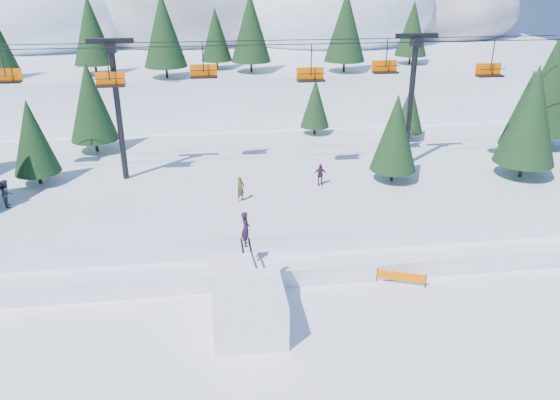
{
  "coord_description": "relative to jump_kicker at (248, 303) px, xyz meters",
  "views": [
    {
      "loc": [
        -2.66,
        -21.96,
        17.32
      ],
      "look_at": [
        1.16,
        6.0,
        5.2
      ],
      "focal_mm": 35.0,
      "sensor_mm": 36.0,
      "label": 1
    }
  ],
  "objects": [
    {
      "name": "distant_skiers",
      "position": [
        -1.03,
        14.12,
        2.02
      ],
      "size": [
        31.05,
        10.76,
        1.88
      ],
      "color": "#262439",
      "rests_on": "mid_shelf"
    },
    {
      "name": "jump_kicker",
      "position": [
        0.0,
        0.0,
        0.0
      ],
      "size": [
        3.64,
        4.96,
        5.86
      ],
      "color": "white",
      "rests_on": "ground"
    },
    {
      "name": "berm",
      "position": [
        1.1,
        6.27,
        -0.81
      ],
      "size": [
        70.0,
        6.0,
        1.1
      ],
      "primitive_type": "cube",
      "color": "white",
      "rests_on": "ground"
    },
    {
      "name": "banner_far",
      "position": [
        8.81,
        3.95,
        -0.82
      ],
      "size": [
        2.86,
        0.22,
        0.9
      ],
      "color": "black",
      "rests_on": "ground"
    },
    {
      "name": "banner_near",
      "position": [
        9.26,
        2.74,
        -0.82
      ],
      "size": [
        2.66,
        1.09,
        0.9
      ],
      "color": "black",
      "rests_on": "ground"
    },
    {
      "name": "conifer_stand",
      "position": [
        2.1,
        16.52,
        5.74
      ],
      "size": [
        61.3,
        17.99,
        9.87
      ],
      "color": "black",
      "rests_on": "mid_shelf"
    },
    {
      "name": "mountain_ridge",
      "position": [
        -3.99,
        71.65,
        8.28
      ],
      "size": [
        119.0,
        60.75,
        26.46
      ],
      "color": "white",
      "rests_on": "ground"
    },
    {
      "name": "mid_shelf",
      "position": [
        1.1,
        16.27,
        -0.11
      ],
      "size": [
        70.0,
        22.0,
        2.5
      ],
      "primitive_type": "cube",
      "color": "white",
      "rests_on": "ground"
    },
    {
      "name": "chairlift",
      "position": [
        2.83,
        16.32,
        7.96
      ],
      "size": [
        46.0,
        3.21,
        10.28
      ],
      "color": "black",
      "rests_on": "mid_shelf"
    },
    {
      "name": "ground",
      "position": [
        1.1,
        -1.73,
        -1.36
      ],
      "size": [
        160.0,
        160.0,
        0.0
      ],
      "primitive_type": "plane",
      "color": "white",
      "rests_on": "ground"
    }
  ]
}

